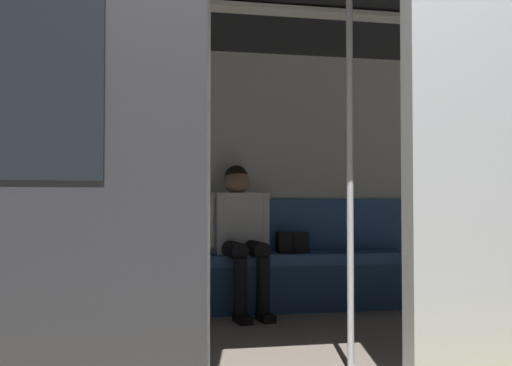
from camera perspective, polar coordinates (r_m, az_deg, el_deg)
The scene contains 7 objects.
train_car at distance 3.88m, azimuth -1.10°, elevation 7.67°, with size 6.40×2.84×2.33m.
bench_seat at distance 4.93m, azimuth -2.78°, elevation -8.05°, with size 3.17×0.44×0.48m.
person_seated at distance 4.87m, azimuth -1.56°, elevation -4.26°, with size 0.55×0.71×1.20m.
handbag at distance 5.08m, azimuth 3.46°, elevation -5.64°, with size 0.26×0.15×0.17m.
book at distance 4.98m, azimuth -5.61°, elevation -6.53°, with size 0.15×0.22×0.03m, color #B22D2D.
grab_pole_door at distance 2.98m, azimuth -4.69°, elevation 1.84°, with size 0.04×0.04×2.19m, color silver.
grab_pole_far at distance 3.28m, azimuth 8.89°, elevation 1.54°, with size 0.04×0.04×2.19m, color silver.
Camera 1 is at (0.75, 2.52, 0.91)m, focal length 42.24 mm.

